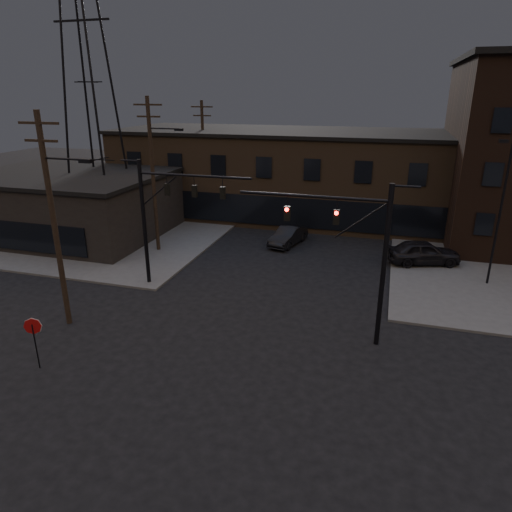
{
  "coord_description": "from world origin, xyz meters",
  "views": [
    {
      "loc": [
        6.43,
        -16.15,
        11.78
      ],
      "look_at": [
        -0.1,
        5.78,
        3.5
      ],
      "focal_mm": 32.0,
      "sensor_mm": 36.0,
      "label": 1
    }
  ],
  "objects_px": {
    "traffic_signal_near": "(360,247)",
    "traffic_signal_far": "(162,210)",
    "stop_sign": "(33,332)",
    "parked_car_lot_a": "(423,252)",
    "car_crossing": "(288,236)"
  },
  "relations": [
    {
      "from": "stop_sign",
      "to": "traffic_signal_far",
      "type": "bearing_deg",
      "value": 82.68
    },
    {
      "from": "parked_car_lot_a",
      "to": "car_crossing",
      "type": "distance_m",
      "value": 10.45
    },
    {
      "from": "traffic_signal_near",
      "to": "traffic_signal_far",
      "type": "xyz_separation_m",
      "value": [
        -12.07,
        3.5,
        0.08
      ]
    },
    {
      "from": "parked_car_lot_a",
      "to": "traffic_signal_far",
      "type": "bearing_deg",
      "value": 101.27
    },
    {
      "from": "traffic_signal_far",
      "to": "stop_sign",
      "type": "bearing_deg",
      "value": -97.32
    },
    {
      "from": "traffic_signal_far",
      "to": "stop_sign",
      "type": "relative_size",
      "value": 3.23
    },
    {
      "from": "traffic_signal_near",
      "to": "car_crossing",
      "type": "xyz_separation_m",
      "value": [
        -6.5,
        13.97,
        -4.19
      ]
    },
    {
      "from": "traffic_signal_near",
      "to": "traffic_signal_far",
      "type": "height_order",
      "value": "same"
    },
    {
      "from": "traffic_signal_near",
      "to": "parked_car_lot_a",
      "type": "bearing_deg",
      "value": 72.61
    },
    {
      "from": "traffic_signal_far",
      "to": "stop_sign",
      "type": "distance_m",
      "value": 10.55
    },
    {
      "from": "traffic_signal_near",
      "to": "parked_car_lot_a",
      "type": "height_order",
      "value": "traffic_signal_near"
    },
    {
      "from": "stop_sign",
      "to": "car_crossing",
      "type": "xyz_separation_m",
      "value": [
        6.86,
        20.46,
        -1.1
      ]
    },
    {
      "from": "traffic_signal_far",
      "to": "car_crossing",
      "type": "xyz_separation_m",
      "value": [
        5.58,
        10.47,
        -4.27
      ]
    },
    {
      "from": "stop_sign",
      "to": "parked_car_lot_a",
      "type": "bearing_deg",
      "value": 47.25
    },
    {
      "from": "traffic_signal_far",
      "to": "stop_sign",
      "type": "xyz_separation_m",
      "value": [
        -1.28,
        -9.99,
        -3.17
      ]
    }
  ]
}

